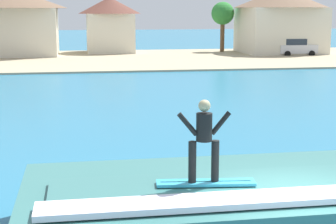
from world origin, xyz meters
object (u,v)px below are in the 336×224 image
Objects in this scene: wave_crest at (213,208)px; house_small_cottage at (110,22)px; surfer at (204,136)px; tree_tall_bare at (223,14)px; car_far_shore at (296,47)px; house_with_chimney at (9,17)px; surfboard at (206,183)px; house_gabled_white at (280,18)px.

house_small_cottage reaches higher than wave_crest.
tree_tall_bare reaches higher than surfer.
house_with_chimney reaches higher than car_far_shore.
surfer is at bearing -170.00° from surfboard.
house_small_cottage is 12.83m from tree_tall_bare.
tree_tall_bare reaches higher than car_far_shore.
tree_tall_bare reaches higher than surfboard.
surfboard is 49.46m from car_far_shore.
house_gabled_white reaches higher than surfer.
house_small_cottage reaches higher than surfboard.
car_far_shore is at bearing 65.39° from wave_crest.
house_small_cottage is at bearing 88.47° from surfer.
tree_tall_bare is (23.42, 0.98, 0.22)m from house_with_chimney.
surfer is at bearing -105.60° from tree_tall_bare.
house_gabled_white reaches higher than house_small_cottage.
surfboard is 0.19× the size of house_gabled_white.
surfer is at bearing -112.66° from house_gabled_white.
car_far_shore is (20.36, 44.45, 0.31)m from wave_crest.
tree_tall_bare is at bearing -5.46° from house_small_cottage.
house_gabled_white reaches higher than wave_crest.
house_with_chimney reaches higher than house_gabled_white.
house_gabled_white is at bearing -11.24° from house_small_cottage.
surfer is 51.88m from house_small_cottage.
wave_crest is at bearing 59.35° from surfboard.
house_with_chimney is (-9.63, 49.14, 3.51)m from wave_crest.
house_small_cottage reaches higher than tree_tall_bare.
car_far_shore is 0.34× the size of house_with_chimney.
surfer is at bearing -124.15° from wave_crest.
surfboard is 0.29× the size of house_small_cottage.
car_far_shore is 20.67m from house_small_cottage.
surfboard is 0.49× the size of car_far_shore.
tree_tall_bare is at bearing 74.45° from surfboard.
wave_crest is 0.77× the size of house_gabled_white.
house_with_chimney is at bearing 177.05° from house_gabled_white.
house_with_chimney is 1.17× the size of house_gabled_white.
house_with_chimney is 1.74× the size of house_small_cottage.
surfer is 50.54m from house_with_chimney.
surfboard is at bearing -91.48° from house_small_cottage.
house_with_chimney is 10.91m from house_small_cottage.
house_gabled_white is (20.10, 48.13, 1.67)m from surfer.
house_with_chimney is 29.42m from house_gabled_white.
tree_tall_bare is (14.13, 50.63, 2.03)m from surfer.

